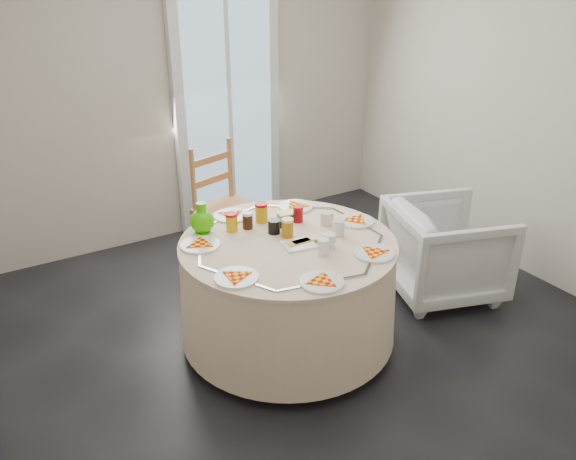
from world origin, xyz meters
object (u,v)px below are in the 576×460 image
wooden_chair (230,212)px  green_pitcher (201,211)px  table (288,290)px  armchair (446,245)px

wooden_chair → green_pitcher: wooden_chair is taller
table → armchair: 1.30m
wooden_chair → armchair: 1.68m
wooden_chair → armchair: (1.17, -1.20, -0.08)m
table → wooden_chair: bearing=83.2°
wooden_chair → armchair: size_ratio=1.31×
armchair → table: bearing=104.3°
armchair → green_pitcher: bearing=92.4°
armchair → green_pitcher: size_ratio=3.93×
table → wooden_chair: 1.13m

